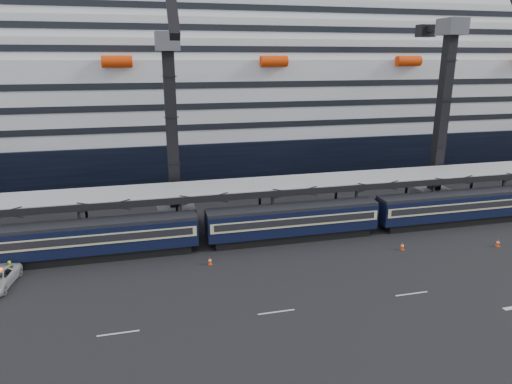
% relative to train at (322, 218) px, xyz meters
% --- Properties ---
extents(ground, '(260.00, 260.00, 0.00)m').
position_rel_train_xyz_m(ground, '(4.65, -10.00, -2.20)').
color(ground, black).
rests_on(ground, ground).
extents(train, '(133.05, 3.00, 4.05)m').
position_rel_train_xyz_m(train, '(0.00, 0.00, 0.00)').
color(train, black).
rests_on(train, ground).
extents(canopy, '(130.00, 6.25, 5.53)m').
position_rel_train_xyz_m(canopy, '(4.65, 4.00, 3.05)').
color(canopy, gray).
rests_on(canopy, ground).
extents(cruise_ship, '(214.09, 28.84, 34.00)m').
position_rel_train_xyz_m(cruise_ship, '(3.57, 35.99, 10.14)').
color(cruise_ship, black).
rests_on(cruise_ship, ground).
extents(crane_dark_near, '(4.50, 17.75, 35.08)m').
position_rel_train_xyz_m(crane_dark_near, '(-15.35, 8.59, 9.73)').
color(crane_dark_near, '#52555A').
rests_on(crane_dark_near, ground).
extents(crane_dark_mid, '(4.50, 18.24, 39.64)m').
position_rel_train_xyz_m(crane_dark_mid, '(19.65, 7.59, 11.16)').
color(crane_dark_mid, '#52555A').
rests_on(crane_dark_mid, ground).
extents(worker, '(0.72, 0.71, 1.67)m').
position_rel_train_xyz_m(worker, '(-31.13, -2.50, -1.37)').
color(worker, '#B5DE0B').
rests_on(worker, ground).
extents(traffic_cone_c, '(0.40, 0.40, 0.79)m').
position_rel_train_xyz_m(traffic_cone_c, '(-13.15, -4.11, -1.81)').
color(traffic_cone_c, '#F03A07').
rests_on(traffic_cone_c, ground).
extents(traffic_cone_d, '(0.42, 0.42, 0.85)m').
position_rel_train_xyz_m(traffic_cone_d, '(6.90, -5.44, -1.78)').
color(traffic_cone_d, '#F03A07').
rests_on(traffic_cone_d, ground).
extents(traffic_cone_e, '(0.43, 0.43, 0.85)m').
position_rel_train_xyz_m(traffic_cone_e, '(17.24, -7.10, -1.78)').
color(traffic_cone_e, '#F03A07').
rests_on(traffic_cone_e, ground).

